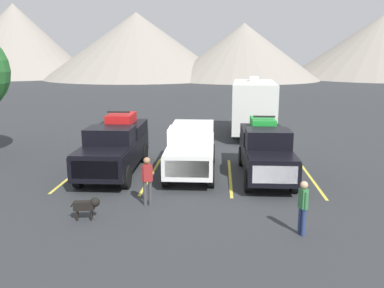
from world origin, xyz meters
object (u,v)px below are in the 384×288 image
object	(u,v)px
pickup_truck_a	(115,145)
pickup_truck_b	(191,147)
dog	(88,205)
person_a	(147,178)
pickup_truck_c	(265,150)
camper_trailer_a	(254,105)
person_b	(303,204)

from	to	relation	value
pickup_truck_a	pickup_truck_b	size ratio (longest dim) A/B	1.10
pickup_truck_a	pickup_truck_b	xyz separation A→B (m)	(3.40, 0.12, -0.06)
pickup_truck_a	dog	distance (m)	5.48
pickup_truck_a	dog	bearing A→B (deg)	-84.80
person_a	pickup_truck_b	bearing A→B (deg)	73.08
pickup_truck_b	person_a	distance (m)	4.29
pickup_truck_c	person_a	xyz separation A→B (m)	(-4.47, -3.80, -0.18)
camper_trailer_a	person_a	bearing A→B (deg)	-109.97
pickup_truck_b	person_b	bearing A→B (deg)	-59.28
pickup_truck_c	pickup_truck_a	bearing A→B (deg)	178.35
camper_trailer_a	person_a	distance (m)	13.65
pickup_truck_b	person_b	size ratio (longest dim) A/B	3.27
pickup_truck_a	person_b	size ratio (longest dim) A/B	3.59
camper_trailer_a	person_b	world-z (taller)	camper_trailer_a
pickup_truck_c	camper_trailer_a	xyz separation A→B (m)	(0.18, 9.00, 0.81)
pickup_truck_c	person_a	bearing A→B (deg)	-139.64
person_b	dog	xyz separation A→B (m)	(-6.58, 0.66, -0.45)
person_a	person_b	size ratio (longest dim) A/B	1.05
pickup_truck_c	person_a	distance (m)	5.86
pickup_truck_a	dog	size ratio (longest dim) A/B	6.28
pickup_truck_c	person_b	world-z (taller)	pickup_truck_c
camper_trailer_a	pickup_truck_c	bearing A→B (deg)	-91.16
pickup_truck_a	pickup_truck_c	size ratio (longest dim) A/B	1.05
pickup_truck_c	person_a	world-z (taller)	pickup_truck_c
dog	person_b	bearing A→B (deg)	-5.74
person_a	person_b	world-z (taller)	person_a
pickup_truck_a	camper_trailer_a	size ratio (longest dim) A/B	0.77
pickup_truck_b	dog	xyz separation A→B (m)	(-2.91, -5.53, -0.66)
person_b	camper_trailer_a	bearing A→B (deg)	91.07
pickup_truck_c	person_b	size ratio (longest dim) A/B	3.42
camper_trailer_a	dog	xyz separation A→B (m)	(-6.31, -14.22, -1.49)
pickup_truck_a	pickup_truck_c	world-z (taller)	pickup_truck_a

